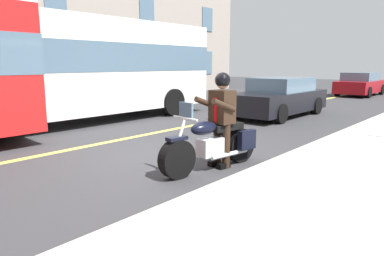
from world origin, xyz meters
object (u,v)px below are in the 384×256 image
object	(u,v)px
rider_main	(221,111)
car_dark	(279,97)
motorcycle_main	(214,144)
car_silver	(360,84)
bus_near	(63,64)

from	to	relation	value
rider_main	car_dark	world-z (taller)	rider_main
motorcycle_main	car_silver	bearing A→B (deg)	-171.82
bus_near	car_silver	bearing A→B (deg)	167.35
motorcycle_main	bus_near	bearing A→B (deg)	-96.02
car_dark	rider_main	bearing A→B (deg)	18.89
bus_near	car_dark	world-z (taller)	bus_near
motorcycle_main	car_silver	xyz separation A→B (m)	(-17.86, -2.57, 0.24)
rider_main	car_dark	bearing A→B (deg)	-161.11
car_dark	bus_near	bearing A→B (deg)	-34.45
car_silver	rider_main	bearing A→B (deg)	8.34
car_silver	car_dark	size ratio (longest dim) A/B	1.00
bus_near	car_silver	distance (m)	17.65
motorcycle_main	car_dark	world-z (taller)	car_dark
rider_main	car_silver	xyz separation A→B (m)	(-17.67, -2.59, -0.35)
bus_near	car_dark	distance (m)	7.50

